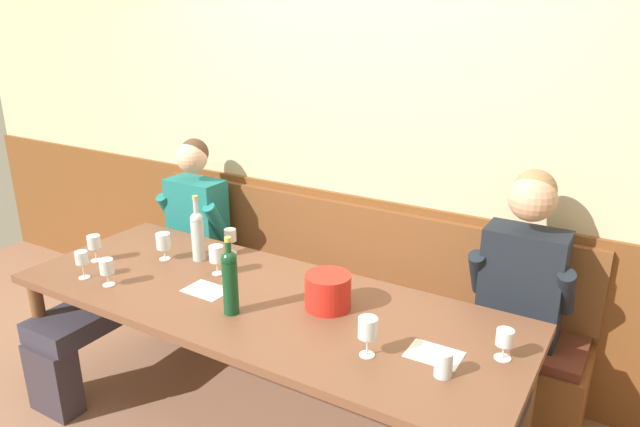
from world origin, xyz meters
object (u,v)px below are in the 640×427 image
object	(u,v)px
person_right_seat	(155,256)
water_tumbler_center	(443,364)
person_left_seat	(500,341)
wine_bottle_amber_mid	(198,234)
dining_table	(261,311)
wine_glass_near_bucket	(505,339)
ice_bucket	(328,291)
wine_glass_mid_left	(94,243)
wall_bench	(334,318)
wine_glass_mid_right	(163,242)
wine_glass_center_rear	(230,237)
wine_glass_center_front	(368,330)
wine_glass_by_bottle	(107,267)
wine_glass_right_end	(216,254)
wine_glass_left_end	(82,259)
wine_bottle_green_tall	(230,280)

from	to	relation	value
person_right_seat	water_tumbler_center	size ratio (longest dim) A/B	13.37
person_left_seat	wine_bottle_amber_mid	bearing A→B (deg)	-174.73
dining_table	wine_bottle_amber_mid	size ratio (longest dim) A/B	6.85
wine_bottle_amber_mid	wine_glass_near_bucket	size ratio (longest dim) A/B	2.91
ice_bucket	wine_glass_near_bucket	size ratio (longest dim) A/B	1.69
person_left_seat	wine_bottle_amber_mid	world-z (taller)	person_left_seat
person_right_seat	ice_bucket	xyz separation A→B (m)	(1.33, -0.22, 0.21)
dining_table	wine_glass_mid_left	size ratio (longest dim) A/B	17.13
wall_bench	person_left_seat	xyz separation A→B (m)	(1.03, -0.37, 0.37)
person_left_seat	wine_glass_mid_right	world-z (taller)	person_left_seat
ice_bucket	wine_glass_mid_right	size ratio (longest dim) A/B	1.42
wine_glass_center_rear	wine_glass_center_front	distance (m)	1.22
person_left_seat	wine_glass_mid_left	xyz separation A→B (m)	(-2.04, -0.44, 0.18)
ice_bucket	wine_glass_center_front	xyz separation A→B (m)	(0.33, -0.26, 0.03)
wine_glass_near_bucket	wine_glass_mid_left	world-z (taller)	wine_glass_mid_left
wine_glass_by_bottle	wine_glass_right_end	xyz separation A→B (m)	(0.37, 0.37, 0.01)
wine_glass_center_rear	water_tumbler_center	distance (m)	1.48
wine_glass_mid_right	wine_glass_left_end	world-z (taller)	wine_glass_mid_right
wine_glass_center_front	wine_glass_right_end	distance (m)	1.02
wine_glass_center_rear	wine_glass_mid_right	distance (m)	0.36
wine_glass_near_bucket	wine_glass_center_front	distance (m)	0.52
person_right_seat	wine_bottle_green_tall	world-z (taller)	person_right_seat
wall_bench	wine_glass_near_bucket	world-z (taller)	wall_bench
ice_bucket	wine_glass_center_front	bearing A→B (deg)	-38.25
wine_glass_mid_left	wine_glass_mid_right	size ratio (longest dim) A/B	0.97
wine_glass_by_bottle	wine_glass_center_front	size ratio (longest dim) A/B	0.84
wine_glass_left_end	wine_bottle_amber_mid	bearing A→B (deg)	54.07
wine_glass_near_bucket	wine_bottle_amber_mid	bearing A→B (deg)	176.10
dining_table	ice_bucket	distance (m)	0.36
wine_bottle_green_tall	wine_glass_center_rear	xyz separation A→B (m)	(-0.43, 0.53, -0.06)
wine_glass_mid_right	dining_table	bearing A→B (deg)	-7.86
dining_table	person_left_seat	size ratio (longest dim) A/B	1.85
wine_bottle_green_tall	wine_glass_by_bottle	size ratio (longest dim) A/B	2.64
wine_glass_right_end	wine_glass_center_rear	bearing A→B (deg)	114.65
dining_table	wine_glass_center_front	bearing A→B (deg)	-14.98
wine_glass_mid_left	wine_glass_right_end	bearing A→B (deg)	17.34
dining_table	person_right_seat	bearing A→B (deg)	163.10
wine_glass_center_rear	wine_glass_mid_left	world-z (taller)	wine_glass_mid_left
person_right_seat	wine_glass_center_front	bearing A→B (deg)	-16.16
wall_bench	wine_glass_mid_right	distance (m)	1.09
wine_glass_mid_left	wall_bench	bearing A→B (deg)	38.92
person_right_seat	wine_glass_right_end	bearing A→B (deg)	-17.18
wine_bottle_green_tall	wine_glass_center_front	size ratio (longest dim) A/B	2.21
wine_bottle_amber_mid	wine_glass_right_end	world-z (taller)	wine_bottle_amber_mid
ice_bucket	wine_bottle_amber_mid	bearing A→B (deg)	173.05
wine_glass_mid_left	wine_glass_mid_right	distance (m)	0.36
person_left_seat	water_tumbler_center	size ratio (longest dim) A/B	13.46
person_right_seat	person_left_seat	world-z (taller)	person_left_seat
wine_bottle_green_tall	wine_glass_center_front	xyz separation A→B (m)	(0.67, 0.01, -0.05)
dining_table	wine_glass_center_front	size ratio (longest dim) A/B	15.12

